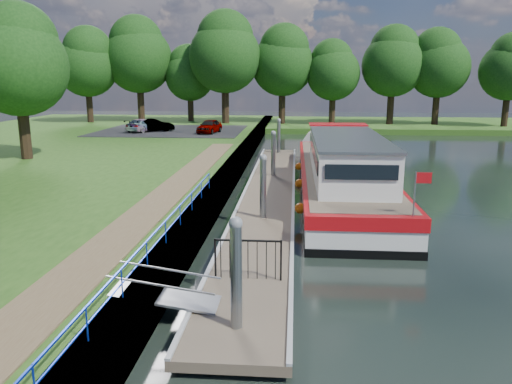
# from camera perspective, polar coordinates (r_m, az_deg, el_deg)

# --- Properties ---
(ground) EXTENTS (160.00, 160.00, 0.00)m
(ground) POSITION_cam_1_polar(r_m,az_deg,el_deg) (12.13, -1.92, -15.70)
(ground) COLOR black
(ground) RESTS_ON ground
(bank_edge) EXTENTS (1.10, 90.00, 0.78)m
(bank_edge) POSITION_cam_1_polar(r_m,az_deg,el_deg) (26.43, -3.81, 0.97)
(bank_edge) COLOR #473D2D
(bank_edge) RESTS_ON ground
(far_bank) EXTENTS (60.00, 18.00, 0.60)m
(far_bank) POSITION_cam_1_polar(r_m,az_deg,el_deg) (63.75, 14.34, 7.46)
(far_bank) COLOR #274E16
(far_bank) RESTS_ON ground
(footpath) EXTENTS (1.60, 40.00, 0.05)m
(footpath) POSITION_cam_1_polar(r_m,az_deg,el_deg) (20.05, -11.95, -1.89)
(footpath) COLOR brown
(footpath) RESTS_ON riverbank
(carpark) EXTENTS (14.00, 12.00, 0.06)m
(carpark) POSITION_cam_1_polar(r_m,az_deg,el_deg) (50.35, -9.64, 6.93)
(carpark) COLOR black
(carpark) RESTS_ON riverbank
(blue_fence) EXTENTS (0.04, 18.04, 0.72)m
(blue_fence) POSITION_cam_1_polar(r_m,az_deg,el_deg) (14.85, -11.29, -5.00)
(blue_fence) COLOR #0C2DBF
(blue_fence) RESTS_ON riverbank
(pontoon) EXTENTS (2.50, 30.00, 0.56)m
(pontoon) POSITION_cam_1_polar(r_m,az_deg,el_deg) (24.28, 1.49, -0.56)
(pontoon) COLOR brown
(pontoon) RESTS_ON ground
(mooring_piles) EXTENTS (0.30, 27.30, 3.55)m
(mooring_piles) POSITION_cam_1_polar(r_m,az_deg,el_deg) (24.05, 1.50, 1.98)
(mooring_piles) COLOR gray
(mooring_piles) RESTS_ON ground
(gangway) EXTENTS (2.58, 1.00, 0.92)m
(gangway) POSITION_cam_1_polar(r_m,az_deg,el_deg) (12.61, -10.24, -11.58)
(gangway) COLOR #A5A8AD
(gangway) RESTS_ON ground
(gate_panel) EXTENTS (1.85, 0.05, 1.15)m
(gate_panel) POSITION_cam_1_polar(r_m,az_deg,el_deg) (13.66, -0.92, -7.05)
(gate_panel) COLOR black
(gate_panel) RESTS_ON ground
(barge) EXTENTS (4.36, 21.15, 4.78)m
(barge) POSITION_cam_1_polar(r_m,az_deg,el_deg) (26.65, 9.54, 2.46)
(barge) COLOR black
(barge) RESTS_ON ground
(horizon_trees) EXTENTS (54.38, 10.03, 12.87)m
(horizon_trees) POSITION_cam_1_polar(r_m,az_deg,el_deg) (59.38, 1.82, 14.87)
(horizon_trees) COLOR #332316
(horizon_trees) RESTS_ON ground
(bank_tree_a) EXTENTS (6.12, 6.12, 9.72)m
(bank_tree_a) POSITION_cam_1_polar(r_m,az_deg,el_deg) (35.20, -25.55, 13.60)
(bank_tree_a) COLOR #332316
(bank_tree_a) RESTS_ON riverbank
(car_a) EXTENTS (2.16, 3.96, 1.28)m
(car_a) POSITION_cam_1_polar(r_m,az_deg,el_deg) (47.30, -5.34, 7.50)
(car_a) COLOR #999999
(car_a) RESTS_ON carpark
(car_b) EXTENTS (3.88, 2.69, 1.21)m
(car_b) POSITION_cam_1_polar(r_m,az_deg,el_deg) (49.47, -11.51, 7.49)
(car_b) COLOR #999999
(car_b) RESTS_ON carpark
(car_c) EXTENTS (2.84, 4.53, 1.22)m
(car_c) POSITION_cam_1_polar(r_m,az_deg,el_deg) (49.64, -12.77, 7.46)
(car_c) COLOR #999999
(car_c) RESTS_ON carpark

